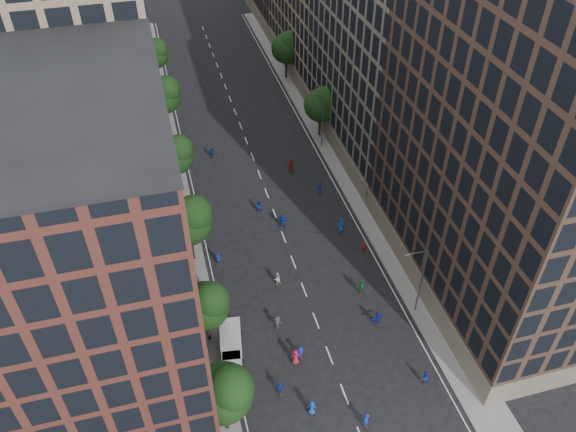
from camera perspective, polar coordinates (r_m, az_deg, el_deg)
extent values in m
plane|color=black|center=(78.89, -2.85, 4.05)|extent=(240.00, 240.00, 0.00)
cube|color=slate|center=(83.94, -12.05, 5.68)|extent=(4.00, 105.00, 0.15)
cube|color=slate|center=(87.48, 3.80, 8.11)|extent=(4.00, 105.00, 0.15)
cube|color=#4E251E|center=(46.43, -18.61, -5.43)|extent=(14.00, 22.00, 30.00)
cube|color=#89755A|center=(64.84, -19.22, 10.82)|extent=(14.00, 26.00, 34.00)
cube|color=#4E251E|center=(86.92, -18.82, 16.24)|extent=(14.00, 20.00, 28.00)
cube|color=#432E24|center=(56.72, 21.81, 6.87)|extent=(14.00, 30.00, 36.00)
cube|color=#685F55|center=(79.42, 10.20, 17.45)|extent=(14.00, 28.00, 33.00)
cylinder|color=black|center=(51.94, -6.34, -19.54)|extent=(0.36, 0.36, 3.96)
sphere|color=black|center=(48.86, -6.65, -17.43)|extent=(5.20, 5.20, 5.20)
sphere|color=black|center=(47.51, -5.86, -16.96)|extent=(3.90, 3.90, 3.90)
cylinder|color=black|center=(57.74, -8.11, -11.19)|extent=(0.36, 0.36, 3.70)
sphere|color=black|center=(55.17, -8.43, -9.02)|extent=(4.80, 4.80, 4.80)
sphere|color=black|center=(53.97, -7.85, -8.46)|extent=(3.60, 3.60, 3.60)
cylinder|color=black|center=(65.76, -9.73, -3.04)|extent=(0.36, 0.36, 4.22)
sphere|color=black|center=(63.22, -10.11, -0.51)|extent=(5.60, 5.60, 5.60)
sphere|color=black|center=(61.91, -9.56, 0.25)|extent=(4.20, 4.20, 4.20)
cylinder|color=black|center=(76.73, -11.09, 3.85)|extent=(0.36, 0.36, 3.87)
sphere|color=black|center=(74.73, -11.43, 6.02)|extent=(5.00, 5.00, 5.00)
sphere|color=black|center=(73.64, -11.03, 6.69)|extent=(3.75, 3.75, 3.75)
cylinder|color=black|center=(90.16, -12.26, 9.74)|extent=(0.36, 0.36, 4.05)
sphere|color=black|center=(88.39, -12.59, 11.79)|extent=(5.40, 5.40, 5.40)
sphere|color=black|center=(87.30, -12.24, 12.47)|extent=(4.05, 4.05, 4.05)
cylinder|color=black|center=(104.40, -13.13, 13.96)|extent=(0.36, 0.36, 3.78)
sphere|color=black|center=(102.97, -13.42, 15.66)|extent=(4.80, 4.80, 4.80)
sphere|color=black|center=(102.06, -13.16, 16.22)|extent=(3.60, 3.60, 3.60)
cylinder|color=black|center=(86.72, 3.24, 9.21)|extent=(0.36, 0.36, 3.74)
sphere|color=black|center=(85.01, 3.33, 11.17)|extent=(5.00, 5.00, 5.00)
sphere|color=black|center=(84.17, 3.88, 11.80)|extent=(3.75, 3.75, 3.75)
cylinder|color=black|center=(103.54, -0.19, 14.83)|extent=(0.36, 0.36, 3.96)
sphere|color=black|center=(102.04, -0.20, 16.66)|extent=(5.20, 5.20, 5.20)
sphere|color=black|center=(101.21, 0.25, 17.25)|extent=(3.90, 3.90, 3.90)
cylinder|color=#595B60|center=(59.16, 13.36, -6.58)|extent=(0.18, 0.18, 9.00)
cylinder|color=#595B60|center=(55.55, 12.95, -3.67)|extent=(2.40, 0.12, 0.12)
cube|color=#595B60|center=(55.16, 11.91, -3.93)|extent=(0.50, 0.22, 0.15)
cylinder|color=#595B60|center=(82.77, 3.54, 9.67)|extent=(0.18, 0.18, 9.00)
cylinder|color=#595B60|center=(80.22, 2.84, 12.33)|extent=(2.40, 0.12, 0.12)
cube|color=#595B60|center=(79.95, 2.07, 12.21)|extent=(0.50, 0.22, 0.15)
cube|color=#B8B9BA|center=(57.27, -5.84, -12.24)|extent=(2.52, 3.74, 2.13)
cube|color=#B8B9BA|center=(56.31, -5.73, -14.19)|extent=(2.14, 1.82, 1.35)
cube|color=black|center=(55.80, -5.78, -13.82)|extent=(1.91, 1.50, 0.10)
cylinder|color=black|center=(56.71, -6.68, -14.87)|extent=(0.35, 0.76, 0.73)
cylinder|color=black|center=(56.65, -4.67, -14.74)|extent=(0.35, 0.76, 0.73)
cylinder|color=black|center=(58.95, -6.77, -11.87)|extent=(0.35, 0.76, 0.73)
cylinder|color=black|center=(58.89, -4.86, -11.74)|extent=(0.35, 0.76, 0.73)
imported|color=#13429C|center=(53.37, 2.44, -18.89)|extent=(1.00, 0.83, 1.76)
imported|color=#172EBD|center=(53.11, 7.93, -19.87)|extent=(0.77, 0.61, 1.85)
imported|color=#132C9E|center=(56.60, 13.69, -15.70)|extent=(0.85, 0.73, 1.52)
imported|color=#1621B8|center=(56.74, 1.25, -13.73)|extent=(1.13, 0.92, 1.52)
imported|color=#133C9A|center=(54.44, -0.83, -17.10)|extent=(1.02, 0.55, 1.65)
imported|color=#161ABA|center=(59.93, 9.04, -10.28)|extent=(1.62, 0.82, 1.67)
imported|color=#A21B35|center=(56.17, 0.76, -14.16)|extent=(1.03, 0.75, 1.94)
imported|color=maroon|center=(67.13, 7.70, -3.14)|extent=(0.68, 0.50, 1.73)
imported|color=silver|center=(62.93, -1.10, -6.42)|extent=(0.90, 0.75, 1.67)
imported|color=#39393D|center=(58.91, -1.09, -10.79)|extent=(1.20, 0.88, 1.66)
imported|color=#1F6737|center=(62.43, 7.49, -7.19)|extent=(1.22, 0.79, 1.93)
imported|color=#162EB3|center=(69.87, -0.58, -0.51)|extent=(1.85, 1.23, 1.91)
imported|color=#13429E|center=(69.56, 5.39, -0.96)|extent=(0.94, 0.63, 1.89)
imported|color=#13269F|center=(65.60, -7.10, -4.34)|extent=(0.74, 0.63, 1.73)
imported|color=#1721BC|center=(72.36, -3.01, 0.97)|extent=(0.95, 0.84, 1.62)
imported|color=#11168D|center=(75.58, 3.23, 2.89)|extent=(1.11, 0.87, 1.51)
imported|color=#13259B|center=(82.56, -7.69, 6.33)|extent=(1.16, 0.69, 1.85)
imported|color=#A82A1C|center=(79.26, 0.30, 5.12)|extent=(1.75, 0.77, 1.83)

